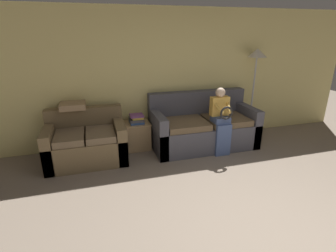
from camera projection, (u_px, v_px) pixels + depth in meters
name	position (u px, v px, depth m)	size (l,w,h in m)	color
ground_plane	(287.00, 251.00, 2.68)	(14.00, 14.00, 0.00)	gray
wall_back	(184.00, 77.00, 5.15)	(7.40, 0.06, 2.55)	#DBCC7F
couch_main	(202.00, 128.00, 5.08)	(1.97, 0.94, 1.02)	#4C4C56
couch_side	(86.00, 143.00, 4.50)	(1.31, 0.90, 0.86)	brown
child_left_seated	(221.00, 119.00, 4.65)	(0.33, 0.37, 1.19)	#475B8E
side_shelf	(137.00, 135.00, 4.98)	(0.46, 0.45, 0.51)	tan
book_stack	(137.00, 119.00, 4.86)	(0.25, 0.31, 0.16)	#33569E
floor_lamp	(256.00, 61.00, 5.17)	(0.37, 0.37, 1.81)	#2D2B28
throw_pillow	(73.00, 105.00, 4.54)	(0.42, 0.42, 0.10)	#A38460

